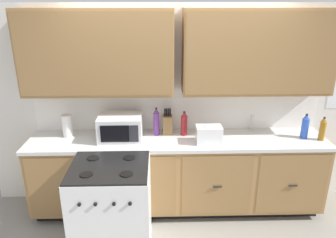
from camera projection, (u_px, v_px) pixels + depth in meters
ground_plane at (178, 224)px, 3.71m from camera, size 8.40×8.40×0.00m
wall_unit at (178, 73)px, 3.60m from camera, size 4.56×0.40×2.40m
counter_run at (178, 174)px, 3.82m from camera, size 3.39×0.64×0.94m
stove_range at (112, 208)px, 3.22m from camera, size 0.76×0.68×0.95m
microwave at (120, 127)px, 3.60m from camera, size 0.48×0.37×0.28m
toaster at (209, 135)px, 3.53m from camera, size 0.28×0.18×0.19m
knife_block at (168, 124)px, 3.77m from camera, size 0.11×0.14×0.31m
sink_faucet at (252, 123)px, 3.85m from camera, size 0.02×0.02×0.20m
paper_towel_roll at (67, 126)px, 3.68m from camera, size 0.12×0.12×0.26m
bottle_amber at (323, 129)px, 3.58m from camera, size 0.07×0.07×0.27m
bottle_violet at (156, 122)px, 3.71m from camera, size 0.07×0.07×0.33m
bottle_blue at (305, 126)px, 3.64m from camera, size 0.08×0.08×0.29m
bottle_red at (184, 124)px, 3.72m from camera, size 0.08×0.08×0.29m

